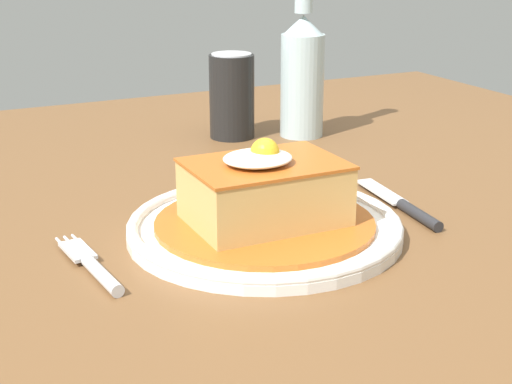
{
  "coord_description": "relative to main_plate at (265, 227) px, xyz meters",
  "views": [
    {
      "loc": [
        -0.34,
        -0.8,
        1.04
      ],
      "look_at": [
        -0.01,
        -0.13,
        0.78
      ],
      "focal_mm": 53.81,
      "sensor_mm": 36.0,
      "label": 1
    }
  ],
  "objects": [
    {
      "name": "main_plate",
      "position": [
        0.0,
        0.0,
        0.0
      ],
      "size": [
        0.28,
        0.28,
        0.02
      ],
      "color": "white",
      "rests_on": "dining_table"
    },
    {
      "name": "knife",
      "position": [
        0.17,
        -0.01,
        -0.0
      ],
      "size": [
        0.03,
        0.17,
        0.01
      ],
      "color": "#262628",
      "rests_on": "dining_table"
    },
    {
      "name": "soda_can",
      "position": [
        0.13,
        0.37,
        0.05
      ],
      "size": [
        0.07,
        0.07,
        0.12
      ],
      "color": "black",
      "rests_on": "dining_table"
    },
    {
      "name": "fork",
      "position": [
        -0.18,
        -0.01,
        -0.0
      ],
      "size": [
        0.03,
        0.14,
        0.01
      ],
      "color": "silver",
      "rests_on": "dining_table"
    },
    {
      "name": "dining_table",
      "position": [
        0.01,
        0.15,
        -0.1
      ],
      "size": [
        1.41,
        1.09,
        0.74
      ],
      "color": "brown",
      "rests_on": "ground_plane"
    },
    {
      "name": "sandwich_meal",
      "position": [
        -0.0,
        -0.0,
        0.03
      ],
      "size": [
        0.22,
        0.22,
        0.09
      ],
      "color": "#B75B1E",
      "rests_on": "main_plate"
    },
    {
      "name": "beer_bottle_clear_far",
      "position": [
        0.23,
        0.33,
        0.09
      ],
      "size": [
        0.06,
        0.06,
        0.27
      ],
      "color": "#ADC6CC",
      "rests_on": "dining_table"
    }
  ]
}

